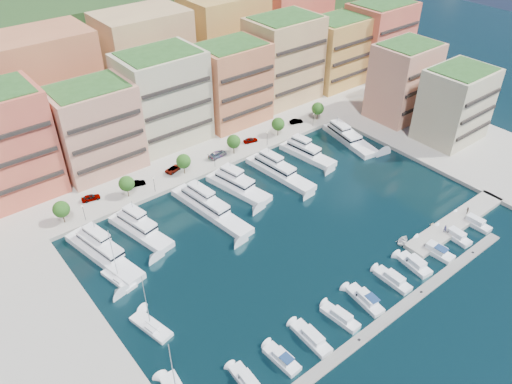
# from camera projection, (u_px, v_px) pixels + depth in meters

# --- Properties ---
(ground) EXTENTS (400.00, 400.00, 0.00)m
(ground) POSITION_uv_depth(u_px,v_px,m) (294.00, 228.00, 113.05)
(ground) COLOR black
(ground) RESTS_ON ground
(north_quay) EXTENTS (220.00, 64.00, 2.00)m
(north_quay) POSITION_uv_depth(u_px,v_px,m) (157.00, 127.00, 152.24)
(north_quay) COLOR #9E998E
(north_quay) RESTS_ON ground
(east_quay) EXTENTS (34.00, 76.00, 2.00)m
(east_quay) POSITION_uv_depth(u_px,v_px,m) (477.00, 154.00, 139.56)
(east_quay) COLOR #9E998E
(east_quay) RESTS_ON ground
(hillside) EXTENTS (240.00, 40.00, 58.00)m
(hillside) POSITION_uv_depth(u_px,v_px,m) (92.00, 78.00, 182.58)
(hillside) COLOR #1F3C18
(hillside) RESTS_ON ground
(south_pontoon) EXTENTS (72.00, 2.20, 0.35)m
(south_pontoon) POSITION_uv_depth(u_px,v_px,m) (391.00, 316.00, 92.57)
(south_pontoon) COLOR gray
(south_pontoon) RESTS_ON ground
(finger_pier) EXTENTS (32.00, 5.00, 2.00)m
(finger_pier) POSITION_uv_depth(u_px,v_px,m) (456.00, 224.00, 114.42)
(finger_pier) COLOR #9E998E
(finger_pier) RESTS_ON ground
(apartment_1) EXTENTS (20.00, 16.50, 26.80)m
(apartment_1) POSITION_uv_depth(u_px,v_px,m) (5.00, 145.00, 115.16)
(apartment_1) COLOR #D96748
(apartment_1) RESTS_ON north_quay
(apartment_2) EXTENTS (20.00, 15.50, 22.80)m
(apartment_2) POSITION_uv_depth(u_px,v_px,m) (95.00, 129.00, 125.75)
(apartment_2) COLOR tan
(apartment_2) RESTS_ON north_quay
(apartment_3) EXTENTS (22.00, 16.50, 25.80)m
(apartment_3) POSITION_uv_depth(u_px,v_px,m) (163.00, 98.00, 136.83)
(apartment_3) COLOR beige
(apartment_3) RESTS_ON north_quay
(apartment_4) EXTENTS (20.00, 15.50, 23.80)m
(apartment_4) POSITION_uv_depth(u_px,v_px,m) (232.00, 83.00, 147.35)
(apartment_4) COLOR #D98251
(apartment_4) RESTS_ON north_quay
(apartment_5) EXTENTS (22.00, 16.50, 26.80)m
(apartment_5) POSITION_uv_depth(u_px,v_px,m) (284.00, 59.00, 158.93)
(apartment_5) COLOR #DEB875
(apartment_5) RESTS_ON north_quay
(apartment_6) EXTENTS (20.00, 15.50, 22.80)m
(apartment_6) POSITION_uv_depth(u_px,v_px,m) (336.00, 52.00, 170.03)
(apartment_6) COLOR gold
(apartment_6) RESTS_ON north_quay
(apartment_7) EXTENTS (22.00, 16.50, 24.80)m
(apartment_7) POSITION_uv_depth(u_px,v_px,m) (379.00, 38.00, 178.37)
(apartment_7) COLOR #D96748
(apartment_7) RESTS_ON north_quay
(apartment_east_a) EXTENTS (18.00, 14.50, 22.80)m
(apartment_east_a) POSITION_uv_depth(u_px,v_px,m) (403.00, 81.00, 150.05)
(apartment_east_a) COLOR tan
(apartment_east_a) RESTS_ON east_quay
(apartment_east_b) EXTENTS (18.00, 14.50, 20.80)m
(apartment_east_b) POSITION_uv_depth(u_px,v_px,m) (455.00, 104.00, 139.26)
(apartment_east_b) COLOR beige
(apartment_east_b) RESTS_ON east_quay
(backblock_1) EXTENTS (26.00, 18.00, 30.00)m
(backblock_1) POSITION_uv_depth(u_px,v_px,m) (49.00, 86.00, 137.75)
(backblock_1) COLOR #D98251
(backblock_1) RESTS_ON north_quay
(backblock_2) EXTENTS (26.00, 18.00, 30.00)m
(backblock_2) POSITION_uv_depth(u_px,v_px,m) (146.00, 61.00, 153.02)
(backblock_2) COLOR #DEB875
(backblock_2) RESTS_ON north_quay
(backblock_3) EXTENTS (26.00, 18.00, 30.00)m
(backblock_3) POSITION_uv_depth(u_px,v_px,m) (225.00, 41.00, 168.29)
(backblock_3) COLOR gold
(backblock_3) RESTS_ON north_quay
(backblock_4) EXTENTS (26.00, 18.00, 30.00)m
(backblock_4) POSITION_uv_depth(u_px,v_px,m) (291.00, 23.00, 183.56)
(backblock_4) COLOR #D96748
(backblock_4) RESTS_ON north_quay
(tree_0) EXTENTS (3.80, 3.80, 5.65)m
(tree_0) POSITION_uv_depth(u_px,v_px,m) (61.00, 209.00, 111.10)
(tree_0) COLOR #473323
(tree_0) RESTS_ON north_quay
(tree_1) EXTENTS (3.80, 3.80, 5.65)m
(tree_1) POSITION_uv_depth(u_px,v_px,m) (127.00, 184.00, 119.24)
(tree_1) COLOR #473323
(tree_1) RESTS_ON north_quay
(tree_2) EXTENTS (3.80, 3.80, 5.65)m
(tree_2) POSITION_uv_depth(u_px,v_px,m) (184.00, 161.00, 127.39)
(tree_2) COLOR #473323
(tree_2) RESTS_ON north_quay
(tree_3) EXTENTS (3.80, 3.80, 5.65)m
(tree_3) POSITION_uv_depth(u_px,v_px,m) (234.00, 142.00, 135.53)
(tree_3) COLOR #473323
(tree_3) RESTS_ON north_quay
(tree_4) EXTENTS (3.80, 3.80, 5.65)m
(tree_4) POSITION_uv_depth(u_px,v_px,m) (278.00, 124.00, 143.67)
(tree_4) COLOR #473323
(tree_4) RESTS_ON north_quay
(tree_5) EXTENTS (3.80, 3.80, 5.65)m
(tree_5) POSITION_uv_depth(u_px,v_px,m) (318.00, 109.00, 151.82)
(tree_5) COLOR #473323
(tree_5) RESTS_ON north_quay
(lamppost_0) EXTENTS (0.30, 0.30, 4.20)m
(lamppost_0) POSITION_uv_depth(u_px,v_px,m) (83.00, 211.00, 112.22)
(lamppost_0) COLOR black
(lamppost_0) RESTS_ON north_quay
(lamppost_1) EXTENTS (0.30, 0.30, 4.20)m
(lamppost_1) POSITION_uv_depth(u_px,v_px,m) (154.00, 182.00, 121.38)
(lamppost_1) COLOR black
(lamppost_1) RESTS_ON north_quay
(lamppost_2) EXTENTS (0.30, 0.30, 4.20)m
(lamppost_2) POSITION_uv_depth(u_px,v_px,m) (215.00, 158.00, 130.54)
(lamppost_2) COLOR black
(lamppost_2) RESTS_ON north_quay
(lamppost_3) EXTENTS (0.30, 0.30, 4.20)m
(lamppost_3) POSITION_uv_depth(u_px,v_px,m) (267.00, 136.00, 139.70)
(lamppost_3) COLOR black
(lamppost_3) RESTS_ON north_quay
(lamppost_4) EXTENTS (0.30, 0.30, 4.20)m
(lamppost_4) POSITION_uv_depth(u_px,v_px,m) (313.00, 118.00, 148.86)
(lamppost_4) COLOR black
(lamppost_4) RESTS_ON north_quay
(yacht_0) EXTENTS (8.39, 22.75, 7.30)m
(yacht_0) POSITION_uv_depth(u_px,v_px,m) (102.00, 252.00, 104.94)
(yacht_0) COLOR white
(yacht_0) RESTS_ON ground
(yacht_1) EXTENTS (7.77, 18.39, 7.30)m
(yacht_1) POSITION_uv_depth(u_px,v_px,m) (139.00, 229.00, 111.27)
(yacht_1) COLOR white
(yacht_1) RESTS_ON ground
(yacht_2) EXTENTS (7.06, 25.19, 7.30)m
(yacht_2) POSITION_uv_depth(u_px,v_px,m) (208.00, 207.00, 117.61)
(yacht_2) COLOR white
(yacht_2) RESTS_ON ground
(yacht_3) EXTENTS (7.97, 18.87, 7.30)m
(yacht_3) POSITION_uv_depth(u_px,v_px,m) (236.00, 185.00, 124.93)
(yacht_3) COLOR white
(yacht_3) RESTS_ON ground
(yacht_4) EXTENTS (6.30, 21.93, 7.30)m
(yacht_4) POSITION_uv_depth(u_px,v_px,m) (278.00, 171.00, 130.31)
(yacht_4) COLOR white
(yacht_4) RESTS_ON ground
(yacht_5) EXTENTS (6.36, 17.47, 7.30)m
(yacht_5) POSITION_uv_depth(u_px,v_px,m) (306.00, 152.00, 137.74)
(yacht_5) COLOR white
(yacht_5) RESTS_ON ground
(yacht_6) EXTENTS (8.78, 20.84, 7.30)m
(yacht_6) POSITION_uv_depth(u_px,v_px,m) (348.00, 137.00, 144.68)
(yacht_6) COLOR white
(yacht_6) RESTS_ON ground
(cruiser_0) EXTENTS (2.91, 8.23, 2.55)m
(cruiser_0) POSITION_uv_depth(u_px,v_px,m) (248.00, 383.00, 80.61)
(cruiser_0) COLOR white
(cruiser_0) RESTS_ON ground
(cruiser_1) EXTENTS (2.92, 7.27, 2.66)m
(cruiser_1) POSITION_uv_depth(u_px,v_px,m) (282.00, 359.00, 84.29)
(cruiser_1) COLOR white
(cruiser_1) RESTS_ON ground
(cruiser_2) EXTENTS (2.92, 8.58, 2.55)m
(cruiser_2) POSITION_uv_depth(u_px,v_px,m) (311.00, 338.00, 87.81)
(cruiser_2) COLOR white
(cruiser_2) RESTS_ON ground
(cruiser_3) EXTENTS (3.10, 7.94, 2.55)m
(cruiser_3) POSITION_uv_depth(u_px,v_px,m) (340.00, 317.00, 91.58)
(cruiser_3) COLOR white
(cruiser_3) RESTS_ON ground
(cruiser_4) EXTENTS (3.55, 8.62, 2.66)m
(cruiser_4) POSITION_uv_depth(u_px,v_px,m) (365.00, 300.00, 95.01)
(cruiser_4) COLOR white
(cruiser_4) RESTS_ON ground
(cruiser_5) EXTENTS (2.69, 7.96, 2.55)m
(cruiser_5) POSITION_uv_depth(u_px,v_px,m) (393.00, 280.00, 99.28)
(cruiser_5) COLOR white
(cruiser_5) RESTS_ON ground
(cruiser_6) EXTENTS (3.70, 7.79, 2.55)m
(cruiser_6) POSITION_uv_depth(u_px,v_px,m) (415.00, 264.00, 102.84)
(cruiser_6) COLOR white
(cruiser_6) RESTS_ON ground
(cruiser_7) EXTENTS (3.32, 8.73, 2.66)m
(cruiser_7) POSITION_uv_depth(u_px,v_px,m) (434.00, 250.00, 106.28)
(cruiser_7) COLOR white
(cruiser_7) RESTS_ON ground
(cruiser_8) EXTENTS (3.08, 7.80, 2.55)m
(cruiser_8) POSITION_uv_depth(u_px,v_px,m) (455.00, 236.00, 110.18)
(cruiser_8) COLOR white
(cruiser_8) RESTS_ON ground
(cruiser_9) EXTENTS (2.49, 8.22, 2.55)m
(cruiser_9) POSITION_uv_depth(u_px,v_px,m) (473.00, 222.00, 113.95)
(cruiser_9) COLOR white
(cruiser_9) RESTS_ON ground
(sailboat_1) EXTENTS (4.64, 9.19, 13.20)m
(sailboat_1) POSITION_uv_depth(u_px,v_px,m) (151.00, 327.00, 90.10)
(sailboat_1) COLOR white
(sailboat_1) RESTS_ON ground
(sailboat_2) EXTENTS (4.31, 8.66, 13.20)m
(sailboat_2) POSITION_uv_depth(u_px,v_px,m) (119.00, 279.00, 99.70)
(sailboat_2) COLOR white
(sailboat_2) RESTS_ON ground
(tender_1) EXTENTS (1.70, 1.56, 0.74)m
(tender_1) POSITION_uv_depth(u_px,v_px,m) (432.00, 224.00, 113.65)
(tender_1) COLOR beige
(tender_1) RESTS_ON ground
(tender_0) EXTENTS (4.24, 3.51, 0.76)m
(tender_0) POSITION_uv_depth(u_px,v_px,m) (403.00, 240.00, 109.18)
(tender_0) COLOR white
(tender_0) RESTS_ON ground
(car_0) EXTENTS (4.72, 2.68, 1.51)m
(car_0) POSITION_uv_depth(u_px,v_px,m) (91.00, 197.00, 119.72)
(car_0) COLOR gray
(car_0) RESTS_ON north_quay
(car_1) EXTENTS (4.23, 2.40, 1.32)m
(car_1) POSITION_uv_depth(u_px,v_px,m) (137.00, 183.00, 124.74)
(car_1) COLOR gray
(car_1) RESTS_ON north_quay
(car_2) EXTENTS (5.20, 3.39, 1.33)m
(car_2) POSITION_uv_depth(u_px,v_px,m) (174.00, 169.00, 130.16)
(car_2) COLOR gray
(car_2) RESTS_ON north_quay
(car_3) EXTENTS (5.88, 2.93, 1.64)m
(car_3) POSITION_uv_depth(u_px,v_px,m) (218.00, 154.00, 135.77)
(car_3) COLOR gray
(car_3) RESTS_ON north_quay
(car_4) EXTENTS (4.45, 2.69, 1.42)m
(car_4) POSITION_uv_depth(u_px,v_px,m) (251.00, 140.00, 142.27)
(car_4) COLOR gray
(car_4) RESTS_ON north_quay
(car_5) EXTENTS (4.37, 2.67, 1.36)m
(car_5) POSITION_uv_depth(u_px,v_px,m) (296.00, 121.00, 151.60)
(car_5) COLOR gray
(car_5) RESTS_ON north_quay
(person_0) EXTENTS (0.74, 0.82, 1.88)m
(person_0) POSITION_uv_depth(u_px,v_px,m) (445.00, 229.00, 110.03)
(person_0) COLOR #28274E
(person_0) RESTS_ON finger_pier
(person_1) EXTENTS (1.01, 0.91, 1.70)m
(person_1) POSITION_uv_depth(u_px,v_px,m) (467.00, 210.00, 115.47)
(person_1) COLOR brown
(person_1) RESTS_ON finger_pier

